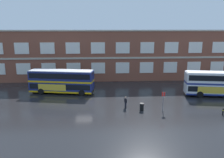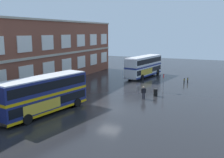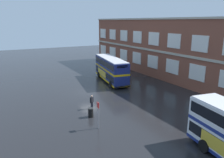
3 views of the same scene
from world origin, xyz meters
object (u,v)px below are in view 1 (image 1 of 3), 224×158
station_litter_bin (142,107)px  safety_bollard_east (223,112)px  double_decker_middle (219,84)px  waiting_passenger (126,102)px  double_decker_near (62,81)px  bus_stand_flag (163,100)px

station_litter_bin → safety_bollard_east: station_litter_bin is taller
double_decker_middle → station_litter_bin: bearing=-157.1°
waiting_passenger → station_litter_bin: bearing=-26.8°
waiting_passenger → double_decker_middle: bearing=16.7°
double_decker_near → safety_bollard_east: 25.47m
station_litter_bin → double_decker_middle: bearing=22.9°
double_decker_near → station_litter_bin: size_ratio=10.95×
double_decker_middle → bus_stand_flag: (-11.23, -6.36, -0.51)m
double_decker_middle → bus_stand_flag: size_ratio=4.18×
double_decker_middle → station_litter_bin: (-14.07, -5.94, -1.63)m
double_decker_near → waiting_passenger: 13.08m
station_litter_bin → safety_bollard_east: size_ratio=1.08×
bus_stand_flag → station_litter_bin: 3.08m
waiting_passenger → safety_bollard_east: waiting_passenger is taller
double_decker_near → bus_stand_flag: double_decker_near is taller
safety_bollard_east → bus_stand_flag: bearing=165.4°
station_litter_bin → safety_bollard_east: (10.30, -2.36, -0.03)m
double_decker_middle → waiting_passenger: 16.97m
double_decker_near → double_decker_middle: 26.62m
waiting_passenger → station_litter_bin: size_ratio=1.65×
double_decker_near → bus_stand_flag: (15.19, -9.58, -0.51)m
double_decker_near → waiting_passenger: bearing=-38.4°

